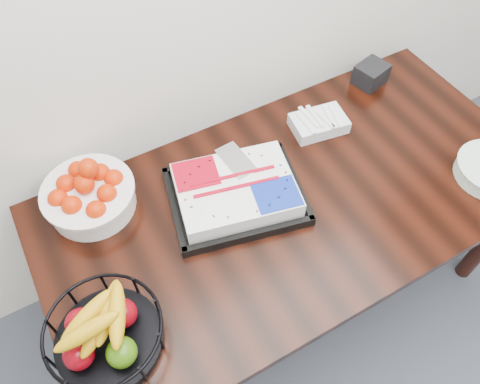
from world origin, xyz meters
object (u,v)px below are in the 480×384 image
table (294,209)px  fruit_basket (105,333)px  cake_tray (236,192)px  napkin_box (371,74)px  tangerine_bowl (88,191)px

table → fruit_basket: fruit_basket is taller
cake_tray → fruit_basket: size_ratio=1.60×
cake_tray → napkin_box: cake_tray is taller
table → cake_tray: size_ratio=3.43×
tangerine_bowl → fruit_basket: 0.49m
table → fruit_basket: (-0.75, -0.17, 0.16)m
fruit_basket → cake_tray: bearing=25.3°
cake_tray → tangerine_bowl: tangerine_bowl is taller
table → cake_tray: bearing=154.7°
cake_tray → table: bearing=-25.3°
tangerine_bowl → napkin_box: 1.24m
fruit_basket → napkin_box: size_ratio=2.64×
cake_tray → fruit_basket: fruit_basket is taller
tangerine_bowl → napkin_box: (1.24, 0.04, -0.04)m
table → napkin_box: 0.71m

